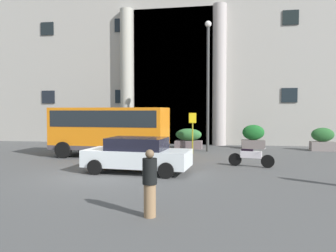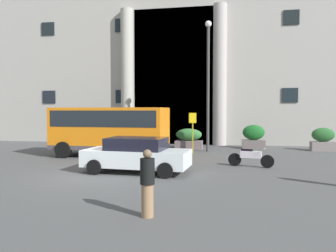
{
  "view_description": "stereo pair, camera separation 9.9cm",
  "coord_description": "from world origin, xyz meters",
  "px_view_note": "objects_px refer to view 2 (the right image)",
  "views": [
    {
      "loc": [
        5.14,
        -12.71,
        2.63
      ],
      "look_at": [
        1.64,
        6.81,
        1.69
      ],
      "focal_mm": 36.03,
      "sensor_mm": 36.0,
      "label": 1
    },
    {
      "loc": [
        5.24,
        -12.69,
        2.63
      ],
      "look_at": [
        1.64,
        6.81,
        1.69
      ],
      "focal_mm": 36.03,
      "sensor_mm": 36.0,
      "label": 2
    }
  ],
  "objects_px": {
    "hedge_planter_east": "(323,140)",
    "parked_estate_mid": "(137,155)",
    "pedestrian_woman_with_bag": "(147,183)",
    "hedge_planter_entrance_right": "(254,137)",
    "motorcycle_near_kerb": "(250,157)",
    "hedge_planter_far_west": "(189,139)",
    "bus_stop_sign": "(193,128)",
    "hedge_planter_far_east": "(129,138)",
    "orange_minibus": "(110,127)",
    "hedge_planter_west": "(81,136)",
    "lamppost_plaza_centre": "(208,77)"
  },
  "relations": [
    {
      "from": "hedge_planter_east",
      "to": "parked_estate_mid",
      "type": "xyz_separation_m",
      "value": [
        -9.76,
        -9.37,
        0.03
      ]
    },
    {
      "from": "hedge_planter_far_east",
      "to": "pedestrian_woman_with_bag",
      "type": "xyz_separation_m",
      "value": [
        5.11,
        -15.06,
        0.18
      ]
    },
    {
      "from": "pedestrian_woman_with_bag",
      "to": "parked_estate_mid",
      "type": "bearing_deg",
      "value": 138.38
    },
    {
      "from": "hedge_planter_far_west",
      "to": "hedge_planter_far_east",
      "type": "bearing_deg",
      "value": 177.58
    },
    {
      "from": "hedge_planter_west",
      "to": "bus_stop_sign",
      "type": "bearing_deg",
      "value": -20.18
    },
    {
      "from": "hedge_planter_west",
      "to": "hedge_planter_far_west",
      "type": "distance_m",
      "value": 8.19
    },
    {
      "from": "hedge_planter_west",
      "to": "hedge_planter_east",
      "type": "bearing_deg",
      "value": -1.26
    },
    {
      "from": "hedge_planter_far_east",
      "to": "hedge_planter_west",
      "type": "bearing_deg",
      "value": 174.44
    },
    {
      "from": "hedge_planter_far_west",
      "to": "pedestrian_woman_with_bag",
      "type": "relative_size",
      "value": 1.1
    },
    {
      "from": "parked_estate_mid",
      "to": "bus_stop_sign",
      "type": "bearing_deg",
      "value": 80.19
    },
    {
      "from": "hedge_planter_far_west",
      "to": "motorcycle_near_kerb",
      "type": "bearing_deg",
      "value": -61.96
    },
    {
      "from": "orange_minibus",
      "to": "pedestrian_woman_with_bag",
      "type": "xyz_separation_m",
      "value": [
        4.72,
        -10.24,
        -0.81
      ]
    },
    {
      "from": "orange_minibus",
      "to": "hedge_planter_far_east",
      "type": "height_order",
      "value": "orange_minibus"
    },
    {
      "from": "hedge_planter_far_west",
      "to": "parked_estate_mid",
      "type": "distance_m",
      "value": 9.25
    },
    {
      "from": "orange_minibus",
      "to": "hedge_planter_entrance_right",
      "type": "distance_m",
      "value": 9.92
    },
    {
      "from": "hedge_planter_east",
      "to": "parked_estate_mid",
      "type": "distance_m",
      "value": 13.53
    },
    {
      "from": "hedge_planter_far_east",
      "to": "motorcycle_near_kerb",
      "type": "bearing_deg",
      "value": -41.52
    },
    {
      "from": "motorcycle_near_kerb",
      "to": "hedge_planter_east",
      "type": "bearing_deg",
      "value": 68.54
    },
    {
      "from": "bus_stop_sign",
      "to": "parked_estate_mid",
      "type": "distance_m",
      "value": 6.78
    },
    {
      "from": "hedge_planter_entrance_right",
      "to": "motorcycle_near_kerb",
      "type": "xyz_separation_m",
      "value": [
        -0.68,
        -7.64,
        -0.33
      ]
    },
    {
      "from": "parked_estate_mid",
      "to": "pedestrian_woman_with_bag",
      "type": "xyz_separation_m",
      "value": [
        1.88,
        -5.69,
        0.09
      ]
    },
    {
      "from": "hedge_planter_far_east",
      "to": "lamppost_plaza_centre",
      "type": "height_order",
      "value": "lamppost_plaza_centre"
    },
    {
      "from": "hedge_planter_far_east",
      "to": "motorcycle_near_kerb",
      "type": "height_order",
      "value": "hedge_planter_far_east"
    },
    {
      "from": "orange_minibus",
      "to": "pedestrian_woman_with_bag",
      "type": "bearing_deg",
      "value": -63.66
    },
    {
      "from": "orange_minibus",
      "to": "pedestrian_woman_with_bag",
      "type": "height_order",
      "value": "orange_minibus"
    },
    {
      "from": "bus_stop_sign",
      "to": "pedestrian_woman_with_bag",
      "type": "bearing_deg",
      "value": -88.91
    },
    {
      "from": "bus_stop_sign",
      "to": "pedestrian_woman_with_bag",
      "type": "relative_size",
      "value": 1.47
    },
    {
      "from": "hedge_planter_far_east",
      "to": "pedestrian_woman_with_bag",
      "type": "bearing_deg",
      "value": -71.26
    },
    {
      "from": "hedge_planter_far_east",
      "to": "lamppost_plaza_centre",
      "type": "relative_size",
      "value": 0.17
    },
    {
      "from": "orange_minibus",
      "to": "hedge_planter_far_east",
      "type": "relative_size",
      "value": 4.64
    },
    {
      "from": "orange_minibus",
      "to": "hedge_planter_east",
      "type": "height_order",
      "value": "orange_minibus"
    },
    {
      "from": "bus_stop_sign",
      "to": "hedge_planter_far_west",
      "type": "distance_m",
      "value": 2.84
    },
    {
      "from": "hedge_planter_east",
      "to": "lamppost_plaza_centre",
      "type": "xyz_separation_m",
      "value": [
        -7.28,
        -1.6,
        4.02
      ]
    },
    {
      "from": "orange_minibus",
      "to": "hedge_planter_entrance_right",
      "type": "xyz_separation_m",
      "value": [
        8.29,
        5.38,
        -0.87
      ]
    },
    {
      "from": "hedge_planter_west",
      "to": "hedge_planter_far_west",
      "type": "bearing_deg",
      "value": -3.9
    },
    {
      "from": "bus_stop_sign",
      "to": "hedge_planter_far_east",
      "type": "relative_size",
      "value": 1.75
    },
    {
      "from": "hedge_planter_east",
      "to": "hedge_planter_west",
      "type": "height_order",
      "value": "hedge_planter_west"
    },
    {
      "from": "hedge_planter_east",
      "to": "parked_estate_mid",
      "type": "bearing_deg",
      "value": -136.15
    },
    {
      "from": "hedge_planter_entrance_right",
      "to": "parked_estate_mid",
      "type": "xyz_separation_m",
      "value": [
        -5.45,
        -9.92,
        -0.03
      ]
    },
    {
      "from": "parked_estate_mid",
      "to": "pedestrian_woman_with_bag",
      "type": "relative_size",
      "value": 2.71
    },
    {
      "from": "hedge_planter_west",
      "to": "parked_estate_mid",
      "type": "relative_size",
      "value": 0.39
    },
    {
      "from": "orange_minibus",
      "to": "hedge_planter_west",
      "type": "relative_size",
      "value": 3.64
    },
    {
      "from": "pedestrian_woman_with_bag",
      "to": "lamppost_plaza_centre",
      "type": "relative_size",
      "value": 0.2
    },
    {
      "from": "hedge_planter_far_west",
      "to": "motorcycle_near_kerb",
      "type": "height_order",
      "value": "hedge_planter_far_west"
    },
    {
      "from": "orange_minibus",
      "to": "parked_estate_mid",
      "type": "bearing_deg",
      "value": -56.39
    },
    {
      "from": "hedge_planter_west",
      "to": "hedge_planter_far_west",
      "type": "height_order",
      "value": "hedge_planter_west"
    },
    {
      "from": "motorcycle_near_kerb",
      "to": "pedestrian_woman_with_bag",
      "type": "relative_size",
      "value": 1.23
    },
    {
      "from": "hedge_planter_entrance_right",
      "to": "motorcycle_near_kerb",
      "type": "relative_size",
      "value": 0.79
    },
    {
      "from": "bus_stop_sign",
      "to": "hedge_planter_east",
      "type": "relative_size",
      "value": 1.64
    },
    {
      "from": "bus_stop_sign",
      "to": "hedge_planter_west",
      "type": "relative_size",
      "value": 1.38
    }
  ]
}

